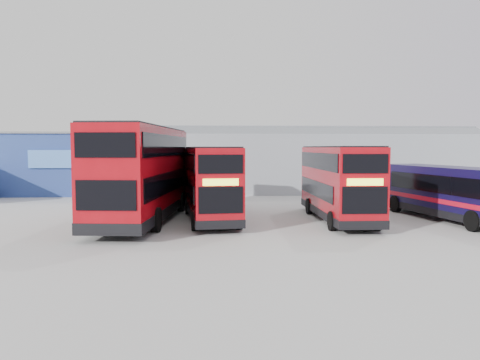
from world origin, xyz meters
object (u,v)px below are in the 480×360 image
maintenance_shed (316,161)px  double_decker_right (338,183)px  double_decker_left (143,175)px  double_decker_centre (210,184)px  office_block (70,163)px  single_decker_blue (453,194)px

maintenance_shed → double_decker_right: 18.96m
double_decker_left → double_decker_right: double_decker_left is taller
double_decker_centre → maintenance_shed: bearing=55.3°
office_block → double_decker_centre: bearing=-53.3°
double_decker_centre → double_decker_right: (6.84, -0.54, 0.02)m
double_decker_left → double_decker_centre: 3.57m
double_decker_right → single_decker_blue: (6.03, -0.74, -0.55)m
office_block → single_decker_blue: (24.91, -17.42, -1.16)m
office_block → single_decker_blue: 30.42m
maintenance_shed → double_decker_left: size_ratio=2.55×
office_block → double_decker_centre: size_ratio=1.30×
office_block → double_decker_left: 18.69m
double_decker_right → single_decker_blue: double_decker_right is taller
maintenance_shed → single_decker_blue: maintenance_shed is taller
double_decker_centre → office_block: bearing=120.8°
double_decker_left → double_decker_centre: bearing=-166.1°
maintenance_shed → single_decker_blue: 19.68m
maintenance_shed → double_decker_centre: maintenance_shed is taller
office_block → double_decker_right: 25.20m
double_decker_centre → double_decker_right: double_decker_right is taller
double_decker_left → double_decker_right: 10.35m
double_decker_right → office_block: bearing=139.6°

